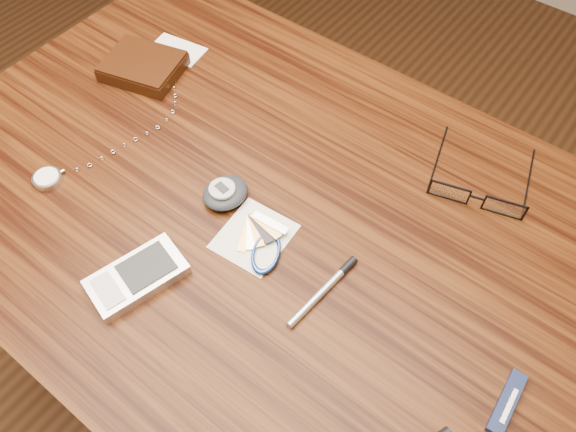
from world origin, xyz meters
The scene contains 10 objects.
ground centered at (0.00, 0.00, 0.00)m, with size 3.80×3.80×0.00m, color #472814.
desk centered at (0.00, 0.00, 0.65)m, with size 1.00×0.70×0.75m.
wallet_and_card centered at (-0.31, 0.09, 0.76)m, with size 0.14×0.17×0.03m.
eyeglasses centered at (0.25, 0.18, 0.76)m, with size 0.17×0.17×0.03m.
pocket_watch centered at (-0.25, -0.14, 0.76)m, with size 0.10×0.32×0.01m.
pda_phone centered at (-0.03, -0.19, 0.76)m, with size 0.09×0.13×0.02m.
pedometer centered at (-0.03, -0.02, 0.76)m, with size 0.07×0.07×0.03m.
notepad_keys centered at (0.06, -0.05, 0.75)m, with size 0.11×0.10×0.01m.
pocket_knife centered at (0.40, -0.05, 0.75)m, with size 0.02×0.08×0.01m.
silver_pen centered at (0.16, -0.05, 0.75)m, with size 0.02×0.13×0.01m.
Camera 1 is at (0.32, -0.34, 1.38)m, focal length 35.00 mm.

